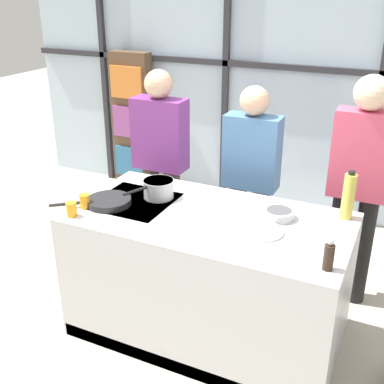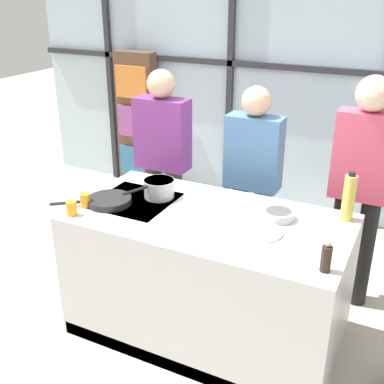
% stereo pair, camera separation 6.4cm
% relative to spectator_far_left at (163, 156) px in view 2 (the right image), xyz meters
% --- Properties ---
extents(ground_plane, '(18.00, 18.00, 0.00)m').
position_rel_spectator_far_left_xyz_m(ground_plane, '(0.81, -0.83, -0.94)').
color(ground_plane, '#BCB29E').
extents(back_window_wall, '(6.40, 0.10, 2.80)m').
position_rel_spectator_far_left_xyz_m(back_window_wall, '(0.81, 1.41, 0.46)').
color(back_window_wall, silver).
rests_on(back_window_wall, ground_plane).
extents(bookshelf, '(0.47, 0.19, 1.61)m').
position_rel_spectator_far_left_xyz_m(bookshelf, '(-1.05, 1.23, -0.14)').
color(bookshelf, brown).
rests_on(bookshelf, ground_plane).
extents(demo_island, '(1.81, 0.95, 0.91)m').
position_rel_spectator_far_left_xyz_m(demo_island, '(0.81, -0.84, -0.49)').
color(demo_island, silver).
rests_on(demo_island, ground_plane).
extents(spectator_far_left, '(0.46, 0.23, 1.67)m').
position_rel_spectator_far_left_xyz_m(spectator_far_left, '(0.00, 0.00, 0.00)').
color(spectator_far_left, '#47382D').
rests_on(spectator_far_left, ground_plane).
extents(spectator_center_left, '(0.43, 0.23, 1.61)m').
position_rel_spectator_far_left_xyz_m(spectator_center_left, '(0.81, -0.00, -0.03)').
color(spectator_center_left, '#47382D').
rests_on(spectator_center_left, ground_plane).
extents(spectator_center_right, '(0.42, 0.25, 1.75)m').
position_rel_spectator_far_left_xyz_m(spectator_center_right, '(1.63, -0.00, 0.07)').
color(spectator_center_right, black).
rests_on(spectator_center_right, ground_plane).
extents(frying_pan, '(0.47, 0.41, 0.04)m').
position_rel_spectator_far_left_xyz_m(frying_pan, '(0.12, -0.96, -0.00)').
color(frying_pan, '#232326').
rests_on(frying_pan, demo_island).
extents(saucepan, '(0.23, 0.39, 0.13)m').
position_rel_spectator_far_left_xyz_m(saucepan, '(0.37, -0.71, 0.04)').
color(saucepan, silver).
rests_on(saucepan, demo_island).
extents(white_plate, '(0.27, 0.27, 0.01)m').
position_rel_spectator_far_left_xyz_m(white_plate, '(1.19, -0.90, -0.02)').
color(white_plate, white).
rests_on(white_plate, demo_island).
extents(mixing_bowl, '(0.20, 0.20, 0.06)m').
position_rel_spectator_far_left_xyz_m(mixing_bowl, '(1.23, -0.67, 0.00)').
color(mixing_bowl, silver).
rests_on(mixing_bowl, demo_island).
extents(oil_bottle, '(0.08, 0.08, 0.32)m').
position_rel_spectator_far_left_xyz_m(oil_bottle, '(1.62, -0.48, 0.12)').
color(oil_bottle, '#E0CC4C').
rests_on(oil_bottle, demo_island).
extents(pepper_grinder, '(0.06, 0.06, 0.18)m').
position_rel_spectator_far_left_xyz_m(pepper_grinder, '(1.63, -1.15, 0.05)').
color(pepper_grinder, '#332319').
rests_on(pepper_grinder, demo_island).
extents(juice_glass_near, '(0.07, 0.07, 0.10)m').
position_rel_spectator_far_left_xyz_m(juice_glass_near, '(0.01, -1.21, 0.02)').
color(juice_glass_near, orange).
rests_on(juice_glass_near, demo_island).
extents(juice_glass_far, '(0.07, 0.07, 0.10)m').
position_rel_spectator_far_left_xyz_m(juice_glass_far, '(0.01, -1.07, 0.02)').
color(juice_glass_far, orange).
rests_on(juice_glass_far, demo_island).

